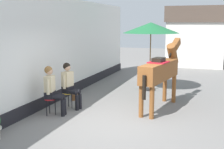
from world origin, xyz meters
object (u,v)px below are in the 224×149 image
saddled_horse_center (161,70)px  cafe_parasol (151,28)px  seated_visitor_far (69,83)px  seated_visitor_near (52,88)px  satchel_bag (76,97)px

saddled_horse_center → cafe_parasol: (-0.80, 2.31, 1.20)m
seated_visitor_far → cafe_parasol: (1.80, 3.20, 1.59)m
seated_visitor_near → seated_visitor_far: bearing=78.9°
seated_visitor_near → saddled_horse_center: 3.23m
seated_visitor_near → satchel_bag: seated_visitor_near is taller
cafe_parasol → saddled_horse_center: bearing=-71.0°
seated_visitor_far → satchel_bag: size_ratio=4.96×
saddled_horse_center → seated_visitor_near: bearing=-148.9°
seated_visitor_far → satchel_bag: (-0.25, 0.90, -0.68)m
seated_visitor_near → cafe_parasol: (1.95, 3.97, 1.59)m
seated_visitor_far → saddled_horse_center: size_ratio=0.47×
satchel_bag → cafe_parasol: bearing=-164.6°
satchel_bag → seated_visitor_near: bearing=60.3°
seated_visitor_far → saddled_horse_center: (2.59, 0.89, 0.38)m
cafe_parasol → satchel_bag: cafe_parasol is taller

